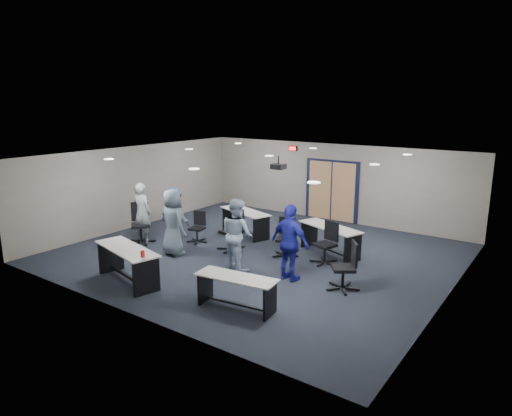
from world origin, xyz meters
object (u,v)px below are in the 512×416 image
Objects in this scene: chair_back_a at (197,227)px; chair_back_d at (325,243)px; person_plaid at (173,222)px; person_lightblue at (237,234)px; chair_loose_right at (343,266)px; table_front_left at (127,259)px; table_back_right at (330,235)px; table_front_right at (236,287)px; person_back at (174,214)px; person_gray at (142,212)px; person_navy at (290,243)px; table_back_left at (245,218)px; chair_loose_left at (140,224)px; chair_back_c at (285,238)px; chair_back_b at (231,230)px.

chair_back_d is (3.96, 0.56, 0.09)m from chair_back_a.
person_lightblue is at bearing -162.85° from person_plaid.
chair_loose_right is at bearing -32.67° from chair_back_d.
table_back_right is (2.93, 4.56, -0.03)m from table_front_left.
chair_back_d is at bearing -174.85° from chair_loose_right.
table_front_right is 5.13m from person_back.
person_gray is 1.00× the size of person_lightblue.
chair_loose_right is (5.07, -0.73, 0.10)m from chair_back_a.
person_lightblue is 1.49m from person_navy.
chair_back_a is 3.94m from person_navy.
person_gray reaches higher than table_back_left.
person_gray is 0.99× the size of person_plaid.
person_gray reaches higher than chair_loose_left.
person_back is at bearing -110.25° from table_back_left.
chair_loose_right is at bearing 43.81° from table_front_left.
chair_back_c reaches higher than table_front_left.
person_back is (-4.64, -0.81, 0.28)m from chair_back_d.
chair_back_c is 1.13m from chair_back_d.
chair_back_c is at bearing -90.99° from person_lightblue.
person_navy is at bearing -48.83° from chair_loose_left.
chair_back_a is (-0.79, 3.22, -0.11)m from table_front_left.
person_lightblue is at bearing 68.61° from table_front_left.
chair_back_a is 0.83× the size of chair_loose_right.
chair_back_c is at bearing 97.60° from table_front_right.
table_back_left is 1.84× the size of chair_back_d.
person_back is at bearing -164.63° from chair_back_b.
table_back_left is 1.11× the size of person_navy.
table_front_left is 1.18× the size of person_plaid.
person_lightblue is (-1.40, -2.37, 0.37)m from table_back_right.
chair_back_b is 0.65× the size of person_lightblue.
chair_loose_right is (4.37, -2.20, 0.02)m from table_back_left.
person_navy is at bearing -27.07° from chair_back_a.
chair_back_d is (0.24, -0.78, 0.01)m from table_back_right.
chair_loose_left reaches higher than chair_loose_right.
chair_back_d is 2.31m from person_lightblue.
table_back_right is 1.12× the size of person_plaid.
table_back_left is at bearing -28.62° from person_navy.
chair_loose_right is at bearing -47.26° from chair_loose_left.
person_gray is at bearing 146.43° from table_front_left.
chair_loose_right reaches higher than chair_back_a.
person_plaid is 3.59m from person_navy.
table_back_left is at bearing 51.10° from chair_back_a.
person_plaid reaches higher than table_front_left.
person_plaid reaches higher than chair_back_c.
chair_back_c is at bearing -157.12° from chair_back_d.
person_back is at bearing -33.09° from person_plaid.
person_plaid reaches higher than table_back_left.
person_back reaches higher than chair_back_d.
person_gray reaches higher than table_front_right.
chair_back_b is 0.71× the size of person_back.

